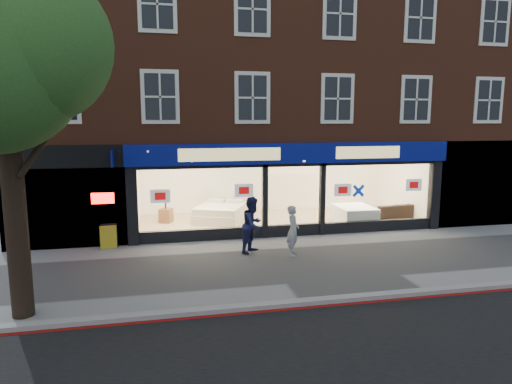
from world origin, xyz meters
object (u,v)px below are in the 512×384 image
object	(u,v)px
a_board	(109,237)
sofa	(392,211)
display_bed	(221,212)
pedestrian_blue	(253,225)
pedestrian_grey	(293,230)
mattress_stack	(354,215)

from	to	relation	value
a_board	sofa	bearing A→B (deg)	1.80
display_bed	pedestrian_blue	size ratio (longest dim) A/B	1.58
display_bed	pedestrian_grey	bearing A→B (deg)	-48.57
mattress_stack	sofa	world-z (taller)	mattress_stack
display_bed	a_board	world-z (taller)	display_bed
sofa	pedestrian_grey	bearing A→B (deg)	26.95
mattress_stack	display_bed	bearing A→B (deg)	161.80
pedestrian_blue	display_bed	bearing A→B (deg)	47.06
mattress_stack	pedestrian_grey	xyz separation A→B (m)	(-3.45, -3.24, 0.33)
sofa	a_board	bearing A→B (deg)	1.44
display_bed	a_board	bearing A→B (deg)	-119.38
mattress_stack	sofa	distance (m)	1.91
sofa	a_board	xyz separation A→B (m)	(-10.85, -1.82, -0.01)
display_bed	pedestrian_blue	bearing A→B (deg)	-60.60
mattress_stack	pedestrian_blue	size ratio (longest dim) A/B	0.98
sofa	display_bed	bearing A→B (deg)	-17.72
a_board	pedestrian_grey	world-z (taller)	pedestrian_grey
sofa	pedestrian_blue	bearing A→B (deg)	17.96
pedestrian_grey	a_board	bearing A→B (deg)	92.16
pedestrian_blue	a_board	bearing A→B (deg)	115.22
pedestrian_grey	pedestrian_blue	distance (m)	1.27
pedestrian_grey	pedestrian_blue	size ratio (longest dim) A/B	0.88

